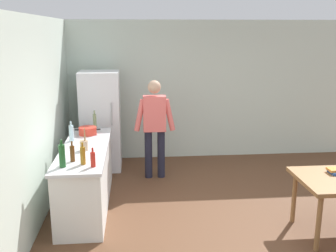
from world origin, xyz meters
TOP-DOWN VIEW (x-y plane):
  - ground_plane at (0.00, 0.00)m, footprint 14.00×14.00m
  - wall_back at (0.00, 3.00)m, footprint 6.40×0.12m
  - wall_left at (-2.60, 0.20)m, footprint 0.12×5.60m
  - kitchen_counter at (-2.00, 0.80)m, footprint 0.64×2.20m
  - refrigerator at (-1.90, 2.40)m, footprint 0.70×0.67m
  - person at (-0.95, 1.85)m, footprint 0.70×0.22m
  - cooking_pot at (-2.03, 1.47)m, footprint 0.40×0.28m
  - utensil_jar at (-1.99, 0.63)m, footprint 0.11×0.11m
  - bottle_wine_green at (-2.16, -0.02)m, footprint 0.08×0.08m
  - bottle_water_clear at (-2.23, 1.11)m, footprint 0.07×0.07m
  - bottle_oil_amber at (-1.93, 0.05)m, footprint 0.06×0.06m
  - bottle_sauce_red at (-1.80, -0.05)m, footprint 0.06×0.06m
  - bottle_beer_brown at (-2.07, 0.18)m, footprint 0.06×0.06m
  - bottle_vinegar_tall at (-1.95, 1.79)m, footprint 0.06×0.06m

SIDE VIEW (x-z plane):
  - ground_plane at x=0.00m, z-range 0.00..0.00m
  - kitchen_counter at x=-2.00m, z-range 0.00..0.90m
  - refrigerator at x=-1.90m, z-range 0.00..1.80m
  - cooking_pot at x=-2.03m, z-range 0.90..1.02m
  - person at x=-0.95m, z-range 0.13..1.83m
  - utensil_jar at x=-1.99m, z-range 0.82..1.14m
  - bottle_sauce_red at x=-1.80m, z-range 0.88..1.12m
  - bottle_beer_brown at x=-2.07m, z-range 0.88..1.14m
  - bottle_oil_amber at x=-1.93m, z-range 0.88..1.16m
  - bottle_water_clear at x=-2.23m, z-range 0.88..1.18m
  - bottle_vinegar_tall at x=-1.95m, z-range 0.88..1.20m
  - bottle_wine_green at x=-2.16m, z-range 0.88..1.22m
  - wall_back at x=0.00m, z-range 0.00..2.70m
  - wall_left at x=-2.60m, z-range 0.00..2.70m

